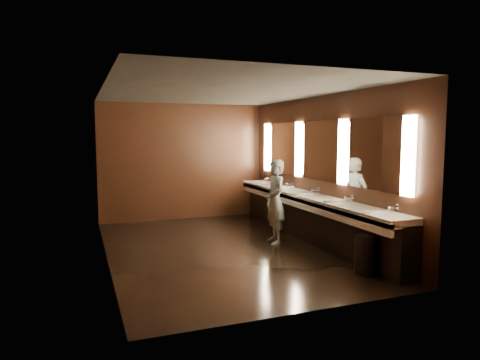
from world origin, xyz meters
name	(u,v)px	position (x,y,z in m)	size (l,w,h in m)	color
floor	(223,248)	(0.00, 0.00, 0.00)	(6.00, 6.00, 0.00)	black
ceiling	(222,92)	(0.00, 0.00, 2.80)	(4.00, 6.00, 0.02)	#2D2D2B
wall_back	(183,162)	(0.00, 3.00, 1.40)	(4.00, 0.02, 2.80)	black
wall_front	(307,193)	(0.00, -3.00, 1.40)	(4.00, 0.02, 2.80)	black
wall_left	(105,175)	(-2.00, 0.00, 1.40)	(0.02, 6.00, 2.80)	black
wall_right	(320,168)	(2.00, 0.00, 1.40)	(0.02, 6.00, 2.80)	black
sink_counter	(310,215)	(1.79, 0.00, 0.50)	(0.55, 5.40, 1.01)	black
mirror_band	(319,150)	(1.98, 0.00, 1.75)	(0.06, 5.03, 1.15)	#FEE2B8
person	(275,202)	(1.06, 0.03, 0.80)	(0.58, 0.38, 1.59)	#7DA3BA
trash_bin	(367,254)	(1.58, -2.07, 0.29)	(0.38, 0.38, 0.59)	black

